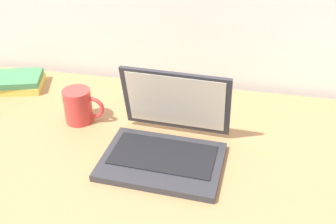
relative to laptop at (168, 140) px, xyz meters
name	(u,v)px	position (x,y,z in m)	size (l,w,h in m)	color
desk	(167,153)	(-0.01, 0.02, -0.06)	(1.60, 0.76, 0.03)	#A87A4C
laptop	(168,140)	(0.00, 0.00, 0.00)	(0.32, 0.28, 0.21)	#2D2D33
coffee_mug	(79,106)	(-0.29, 0.11, 0.01)	(0.12, 0.08, 0.10)	red
remote_control_near	(197,104)	(0.04, 0.25, -0.03)	(0.05, 0.16, 0.02)	black
book_stack	(18,82)	(-0.59, 0.26, -0.02)	(0.19, 0.17, 0.05)	#D8BF4C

